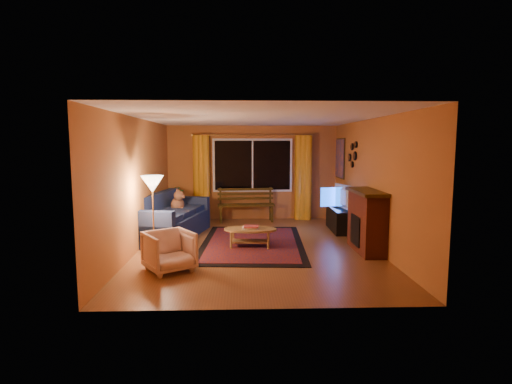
{
  "coord_description": "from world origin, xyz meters",
  "views": [
    {
      "loc": [
        -0.28,
        -7.66,
        2.0
      ],
      "look_at": [
        0.0,
        0.3,
        1.05
      ],
      "focal_mm": 28.0,
      "sensor_mm": 36.0,
      "label": 1
    }
  ],
  "objects_px": {
    "sofa": "(172,216)",
    "floor_lamp": "(153,216)",
    "armchair": "(169,249)",
    "tv_console": "(340,219)",
    "bench": "(246,213)",
    "coffee_table": "(250,238)"
  },
  "relations": [
    {
      "from": "armchair",
      "to": "coffee_table",
      "type": "relative_size",
      "value": 0.68
    },
    {
      "from": "floor_lamp",
      "to": "tv_console",
      "type": "height_order",
      "value": "floor_lamp"
    },
    {
      "from": "bench",
      "to": "floor_lamp",
      "type": "height_order",
      "value": "floor_lamp"
    },
    {
      "from": "sofa",
      "to": "floor_lamp",
      "type": "bearing_deg",
      "value": -79.85
    },
    {
      "from": "tv_console",
      "to": "armchair",
      "type": "bearing_deg",
      "value": -138.43
    },
    {
      "from": "sofa",
      "to": "tv_console",
      "type": "xyz_separation_m",
      "value": [
        3.81,
        0.53,
        -0.21
      ]
    },
    {
      "from": "sofa",
      "to": "armchair",
      "type": "relative_size",
      "value": 3.29
    },
    {
      "from": "floor_lamp",
      "to": "tv_console",
      "type": "distance_m",
      "value": 4.37
    },
    {
      "from": "sofa",
      "to": "tv_console",
      "type": "distance_m",
      "value": 3.85
    },
    {
      "from": "sofa",
      "to": "floor_lamp",
      "type": "height_order",
      "value": "floor_lamp"
    },
    {
      "from": "coffee_table",
      "to": "tv_console",
      "type": "height_order",
      "value": "tv_console"
    },
    {
      "from": "floor_lamp",
      "to": "bench",
      "type": "bearing_deg",
      "value": 61.3
    },
    {
      "from": "sofa",
      "to": "coffee_table",
      "type": "relative_size",
      "value": 2.25
    },
    {
      "from": "sofa",
      "to": "armchair",
      "type": "xyz_separation_m",
      "value": [
        0.37,
        -2.36,
        -0.12
      ]
    },
    {
      "from": "sofa",
      "to": "floor_lamp",
      "type": "distance_m",
      "value": 1.45
    },
    {
      "from": "armchair",
      "to": "tv_console",
      "type": "height_order",
      "value": "armchair"
    },
    {
      "from": "bench",
      "to": "floor_lamp",
      "type": "distance_m",
      "value": 3.59
    },
    {
      "from": "bench",
      "to": "tv_console",
      "type": "xyz_separation_m",
      "value": [
        2.18,
        -1.16,
        0.04
      ]
    },
    {
      "from": "sofa",
      "to": "floor_lamp",
      "type": "xyz_separation_m",
      "value": [
        -0.07,
        -1.42,
        0.25
      ]
    },
    {
      "from": "coffee_table",
      "to": "tv_console",
      "type": "xyz_separation_m",
      "value": [
        2.12,
        1.46,
        0.07
      ]
    },
    {
      "from": "sofa",
      "to": "armchair",
      "type": "bearing_deg",
      "value": -67.95
    },
    {
      "from": "bench",
      "to": "armchair",
      "type": "distance_m",
      "value": 4.25
    }
  ]
}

